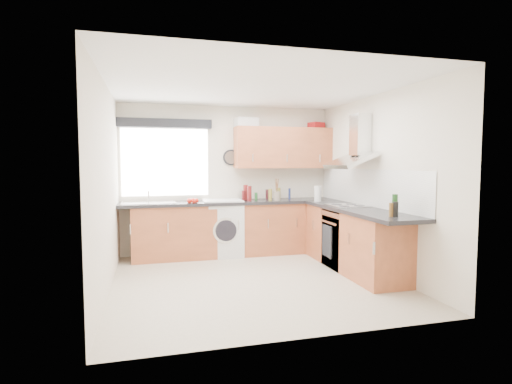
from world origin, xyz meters
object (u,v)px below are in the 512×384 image
object	(u,v)px
extractor_hood	(355,147)
washing_machine	(223,228)
upper_cabinets	(283,148)
oven	(347,239)

from	to	relation	value
extractor_hood	washing_machine	world-z (taller)	extractor_hood
extractor_hood	washing_machine	xyz separation A→B (m)	(-1.75, 1.22, -1.30)
washing_machine	extractor_hood	bearing A→B (deg)	-31.83
extractor_hood	upper_cabinets	xyz separation A→B (m)	(-0.65, 1.33, 0.03)
extractor_hood	oven	bearing A→B (deg)	180.00
oven	upper_cabinets	size ratio (longest dim) A/B	0.50
extractor_hood	washing_machine	size ratio (longest dim) A/B	0.84
washing_machine	upper_cabinets	bearing A→B (deg)	8.51
extractor_hood	washing_machine	distance (m)	2.50
oven	upper_cabinets	distance (m)	1.99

